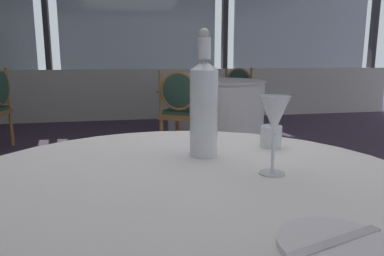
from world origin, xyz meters
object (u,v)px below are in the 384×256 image
side_plate (335,245)px  dining_chair_1_0 (184,107)px  water_bottle (204,105)px  water_tumbler (271,136)px  dining_chair_1_1 (236,91)px  wine_glass (276,117)px

side_plate → dining_chair_1_0: (0.32, 3.14, -0.21)m
water_bottle → dining_chair_1_0: (0.40, 2.58, -0.36)m
side_plate → dining_chair_1_0: 3.16m
water_tumbler → dining_chair_1_0: size_ratio=0.08×
water_tumbler → side_plate: bearing=-104.6°
water_bottle → side_plate: bearing=-82.1°
dining_chair_1_1 → water_bottle: bearing=13.2°
dining_chair_1_0 → dining_chair_1_1: bearing=-0.0°
water_bottle → water_tumbler: (0.24, 0.06, -0.12)m
wine_glass → water_tumbler: 0.30m
water_tumbler → wine_glass: bearing=-112.0°
side_plate → water_tumbler: water_tumbler is taller
dining_chair_1_0 → dining_chair_1_1: size_ratio=1.04×
side_plate → dining_chair_1_1: (1.46, 4.91, -0.24)m
side_plate → dining_chair_1_0: bearing=84.2°
water_bottle → water_tumbler: bearing=13.3°
water_bottle → wine_glass: bearing=-57.0°
wine_glass → side_plate: bearing=-98.8°
wine_glass → dining_chair_1_0: 2.81m
side_plate → water_bottle: water_bottle is taller
side_plate → dining_chair_1_0: dining_chair_1_0 is taller
wine_glass → water_tumbler: (0.11, 0.26, -0.11)m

